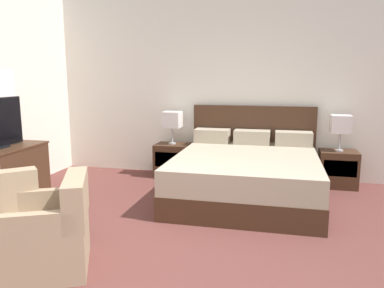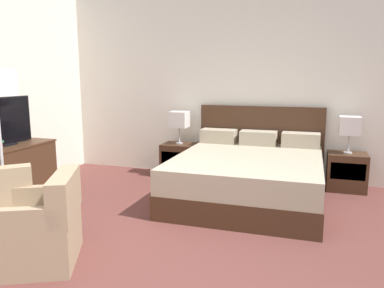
{
  "view_description": "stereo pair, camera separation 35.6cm",
  "coord_description": "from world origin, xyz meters",
  "px_view_note": "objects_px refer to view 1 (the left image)",
  "views": [
    {
      "loc": [
        1.0,
        -2.48,
        1.54
      ],
      "look_at": [
        -0.0,
        1.81,
        0.75
      ],
      "focal_mm": 35.0,
      "sensor_mm": 36.0,
      "label": 1
    },
    {
      "loc": [
        1.35,
        -2.39,
        1.54
      ],
      "look_at": [
        -0.0,
        1.81,
        0.75
      ],
      "focal_mm": 35.0,
      "sensor_mm": 36.0,
      "label": 2
    }
  ],
  "objects_px": {
    "nightstand_right": "(338,169)",
    "dresser": "(4,175)",
    "nightstand_left": "(173,160)",
    "armchair_companion": "(49,235)",
    "table_lamp_right": "(341,124)",
    "bed": "(247,174)",
    "table_lamp_left": "(172,120)"
  },
  "relations": [
    {
      "from": "table_lamp_left",
      "to": "armchair_companion",
      "type": "distance_m",
      "value": 3.07
    },
    {
      "from": "table_lamp_left",
      "to": "armchair_companion",
      "type": "xyz_separation_m",
      "value": [
        -0.17,
        -3.0,
        -0.61
      ]
    },
    {
      "from": "dresser",
      "to": "table_lamp_left",
      "type": "bearing_deg",
      "value": 47.14
    },
    {
      "from": "bed",
      "to": "table_lamp_left",
      "type": "xyz_separation_m",
      "value": [
        -1.22,
        0.77,
        0.58
      ]
    },
    {
      "from": "table_lamp_left",
      "to": "table_lamp_right",
      "type": "relative_size",
      "value": 1.0
    },
    {
      "from": "nightstand_left",
      "to": "table_lamp_right",
      "type": "bearing_deg",
      "value": 0.03
    },
    {
      "from": "nightstand_left",
      "to": "armchair_companion",
      "type": "xyz_separation_m",
      "value": [
        -0.17,
        -3.0,
        0.03
      ]
    },
    {
      "from": "nightstand_left",
      "to": "dresser",
      "type": "distance_m",
      "value": 2.39
    },
    {
      "from": "bed",
      "to": "nightstand_left",
      "type": "bearing_deg",
      "value": 147.83
    },
    {
      "from": "dresser",
      "to": "bed",
      "type": "bearing_deg",
      "value": 19.0
    },
    {
      "from": "nightstand_right",
      "to": "table_lamp_right",
      "type": "xyz_separation_m",
      "value": [
        -0.0,
        0.0,
        0.63
      ]
    },
    {
      "from": "bed",
      "to": "table_lamp_left",
      "type": "distance_m",
      "value": 1.56
    },
    {
      "from": "nightstand_right",
      "to": "table_lamp_left",
      "type": "distance_m",
      "value": 2.52
    },
    {
      "from": "nightstand_right",
      "to": "dresser",
      "type": "xyz_separation_m",
      "value": [
        -4.06,
        -1.75,
        0.11
      ]
    },
    {
      "from": "table_lamp_right",
      "to": "table_lamp_left",
      "type": "bearing_deg",
      "value": 180.0
    },
    {
      "from": "nightstand_right",
      "to": "bed",
      "type": "bearing_deg",
      "value": -147.83
    },
    {
      "from": "nightstand_left",
      "to": "table_lamp_right",
      "type": "height_order",
      "value": "table_lamp_right"
    },
    {
      "from": "bed",
      "to": "table_lamp_left",
      "type": "bearing_deg",
      "value": 147.78
    },
    {
      "from": "nightstand_left",
      "to": "dresser",
      "type": "xyz_separation_m",
      "value": [
        -1.62,
        -1.75,
        0.11
      ]
    },
    {
      "from": "bed",
      "to": "dresser",
      "type": "height_order",
      "value": "bed"
    },
    {
      "from": "table_lamp_left",
      "to": "nightstand_right",
      "type": "bearing_deg",
      "value": -0.03
    },
    {
      "from": "armchair_companion",
      "to": "dresser",
      "type": "bearing_deg",
      "value": 139.14
    },
    {
      "from": "bed",
      "to": "nightstand_right",
      "type": "distance_m",
      "value": 1.44
    },
    {
      "from": "nightstand_left",
      "to": "dresser",
      "type": "relative_size",
      "value": 0.48
    },
    {
      "from": "bed",
      "to": "armchair_companion",
      "type": "bearing_deg",
      "value": -121.97
    },
    {
      "from": "bed",
      "to": "table_lamp_right",
      "type": "xyz_separation_m",
      "value": [
        1.22,
        0.77,
        0.58
      ]
    },
    {
      "from": "table_lamp_left",
      "to": "dresser",
      "type": "distance_m",
      "value": 2.44
    },
    {
      "from": "nightstand_right",
      "to": "table_lamp_right",
      "type": "relative_size",
      "value": 1.03
    },
    {
      "from": "nightstand_left",
      "to": "armchair_companion",
      "type": "relative_size",
      "value": 0.56
    },
    {
      "from": "dresser",
      "to": "armchair_companion",
      "type": "height_order",
      "value": "armchair_companion"
    },
    {
      "from": "bed",
      "to": "armchair_companion",
      "type": "height_order",
      "value": "bed"
    },
    {
      "from": "armchair_companion",
      "to": "nightstand_left",
      "type": "bearing_deg",
      "value": 86.71
    }
  ]
}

